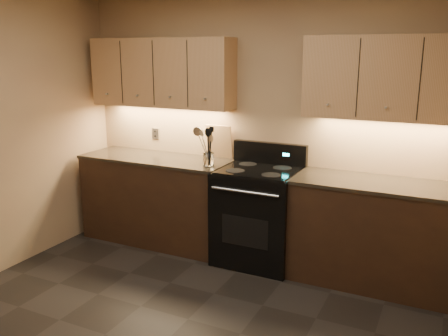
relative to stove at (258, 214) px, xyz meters
The scene contains 14 objects.
wall_back 0.88m from the stove, 104.10° to the left, with size 4.00×0.04×2.60m, color tan.
counter_left 1.18m from the stove, behind, with size 1.62×0.62×0.93m.
counter_right 1.10m from the stove, ahead, with size 1.46×0.62×0.93m.
stove is the anchor object (origin of this frame).
upper_cab_left 1.78m from the stove, behind, with size 1.60×0.30×0.70m, color tan.
upper_cab_right 1.73m from the stove, ahead, with size 1.44×0.30×0.70m, color tan.
outlet_plate 1.55m from the stove, 167.24° to the left, with size 0.09×0.01×0.12m, color #B2B5BA.
utensil_crock 0.72m from the stove, behind, with size 0.13×0.13×0.13m.
cutting_board 0.88m from the stove, 153.49° to the left, with size 0.28×0.02×0.35m, color tan.
wooden_spoon 0.81m from the stove, behind, with size 0.06×0.06×0.28m, color tan, non-canonical shape.
black_spoon 0.82m from the stove, behind, with size 0.06×0.06×0.36m, color black, non-canonical shape.
black_turner 0.82m from the stove, 169.15° to the right, with size 0.08×0.08×0.38m, color black, non-canonical shape.
steel_spatula 0.81m from the stove, behind, with size 0.08×0.08×0.35m, color silver, non-canonical shape.
steel_skimmer 0.81m from the stove, 169.46° to the right, with size 0.09×0.09×0.37m, color silver, non-canonical shape.
Camera 1 is at (1.68, -2.38, 2.02)m, focal length 38.00 mm.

